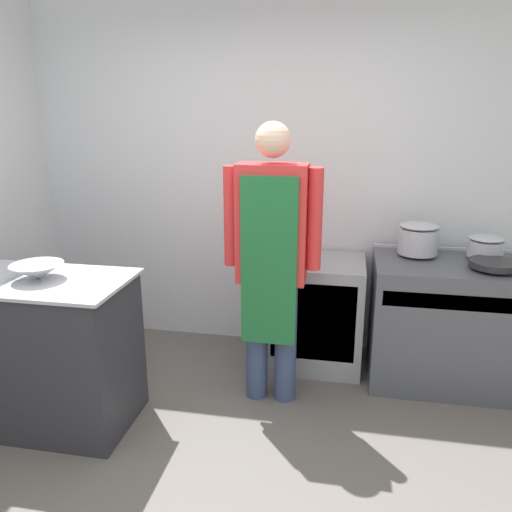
{
  "coord_description": "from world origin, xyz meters",
  "views": [
    {
      "loc": [
        0.58,
        -1.81,
        1.84
      ],
      "look_at": [
        0.04,
        1.07,
        0.98
      ],
      "focal_mm": 35.0,
      "sensor_mm": 36.0,
      "label": 1
    }
  ],
  "objects_px": {
    "stove": "(448,322)",
    "fridge_unit": "(315,312)",
    "mixing_bowl": "(38,272)",
    "stock_pot": "(418,238)",
    "person_cook": "(272,251)",
    "sauce_pot": "(486,246)",
    "saute_pan": "(494,264)"
  },
  "relations": [
    {
      "from": "fridge_unit",
      "to": "person_cook",
      "type": "xyz_separation_m",
      "value": [
        -0.25,
        -0.55,
        0.61
      ]
    },
    {
      "from": "stove",
      "to": "fridge_unit",
      "type": "xyz_separation_m",
      "value": [
        -0.92,
        0.08,
        -0.03
      ]
    },
    {
      "from": "stove",
      "to": "mixing_bowl",
      "type": "distance_m",
      "value": 2.66
    },
    {
      "from": "stove",
      "to": "fridge_unit",
      "type": "distance_m",
      "value": 0.92
    },
    {
      "from": "stove",
      "to": "saute_pan",
      "type": "height_order",
      "value": "saute_pan"
    },
    {
      "from": "stove",
      "to": "mixing_bowl",
      "type": "xyz_separation_m",
      "value": [
        -2.43,
        -0.96,
        0.53
      ]
    },
    {
      "from": "stove",
      "to": "saute_pan",
      "type": "bearing_deg",
      "value": -29.65
    },
    {
      "from": "stock_pot",
      "to": "saute_pan",
      "type": "bearing_deg",
      "value": -28.42
    },
    {
      "from": "mixing_bowl",
      "to": "stock_pot",
      "type": "bearing_deg",
      "value": 26.2
    },
    {
      "from": "fridge_unit",
      "to": "saute_pan",
      "type": "bearing_deg",
      "value": -10.0
    },
    {
      "from": "person_cook",
      "to": "sauce_pot",
      "type": "distance_m",
      "value": 1.49
    },
    {
      "from": "mixing_bowl",
      "to": "stock_pot",
      "type": "xyz_separation_m",
      "value": [
        2.19,
        1.08,
        0.03
      ]
    },
    {
      "from": "saute_pan",
      "to": "sauce_pot",
      "type": "bearing_deg",
      "value": 90.0
    },
    {
      "from": "mixing_bowl",
      "to": "person_cook",
      "type": "bearing_deg",
      "value": 21.36
    },
    {
      "from": "saute_pan",
      "to": "mixing_bowl",
      "type": "bearing_deg",
      "value": -162.31
    },
    {
      "from": "person_cook",
      "to": "mixing_bowl",
      "type": "height_order",
      "value": "person_cook"
    },
    {
      "from": "fridge_unit",
      "to": "person_cook",
      "type": "height_order",
      "value": "person_cook"
    },
    {
      "from": "person_cook",
      "to": "stock_pot",
      "type": "distance_m",
      "value": 1.1
    },
    {
      "from": "fridge_unit",
      "to": "stock_pot",
      "type": "bearing_deg",
      "value": 3.36
    },
    {
      "from": "sauce_pot",
      "to": "fridge_unit",
      "type": "bearing_deg",
      "value": -177.96
    },
    {
      "from": "stove",
      "to": "stock_pot",
      "type": "distance_m",
      "value": 0.62
    },
    {
      "from": "fridge_unit",
      "to": "saute_pan",
      "type": "xyz_separation_m",
      "value": [
        1.13,
        -0.2,
        0.5
      ]
    },
    {
      "from": "stock_pot",
      "to": "mixing_bowl",
      "type": "bearing_deg",
      "value": -153.8
    },
    {
      "from": "person_cook",
      "to": "sauce_pot",
      "type": "relative_size",
      "value": 7.71
    },
    {
      "from": "sauce_pot",
      "to": "person_cook",
      "type": "bearing_deg",
      "value": -156.9
    },
    {
      "from": "stove",
      "to": "saute_pan",
      "type": "relative_size",
      "value": 3.45
    },
    {
      "from": "fridge_unit",
      "to": "person_cook",
      "type": "relative_size",
      "value": 0.45
    },
    {
      "from": "fridge_unit",
      "to": "sauce_pot",
      "type": "xyz_separation_m",
      "value": [
        1.13,
        0.04,
        0.55
      ]
    },
    {
      "from": "person_cook",
      "to": "stock_pot",
      "type": "relative_size",
      "value": 6.66
    },
    {
      "from": "sauce_pot",
      "to": "mixing_bowl",
      "type": "bearing_deg",
      "value": -157.72
    },
    {
      "from": "stove",
      "to": "person_cook",
      "type": "distance_m",
      "value": 1.38
    },
    {
      "from": "fridge_unit",
      "to": "person_cook",
      "type": "bearing_deg",
      "value": -114.34
    }
  ]
}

